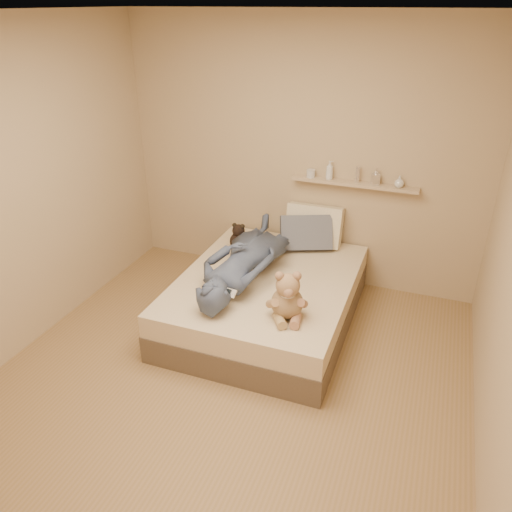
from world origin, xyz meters
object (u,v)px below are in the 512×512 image
at_px(dark_plush, 239,238).
at_px(pillow_grey, 306,233).
at_px(bed, 267,299).
at_px(person, 246,258).
at_px(wall_shelf, 354,184).
at_px(game_console, 226,292).
at_px(teddy_bear, 287,299).
at_px(pillow_cream, 314,225).

relative_size(dark_plush, pillow_grey, 0.57).
bearing_deg(bed, person, -167.20).
xyz_separation_m(bed, wall_shelf, (0.55, 0.91, 0.88)).
height_order(dark_plush, wall_shelf, wall_shelf).
height_order(bed, game_console, game_console).
bearing_deg(teddy_bear, person, 137.16).
xyz_separation_m(pillow_cream, wall_shelf, (0.35, 0.08, 0.45)).
distance_m(bed, pillow_grey, 0.81).
xyz_separation_m(dark_plush, wall_shelf, (1.00, 0.48, 0.53)).
xyz_separation_m(game_console, pillow_grey, (0.30, 1.26, 0.03)).
xyz_separation_m(game_console, person, (-0.04, 0.53, 0.04)).
distance_m(bed, person, 0.45).
xyz_separation_m(game_console, pillow_cream, (0.35, 1.40, 0.06)).
bearing_deg(wall_shelf, pillow_cream, -167.11).
bearing_deg(pillow_cream, bed, -103.85).
bearing_deg(pillow_grey, pillow_cream, 72.58).
relative_size(game_console, teddy_bear, 0.41).
bearing_deg(person, pillow_cream, -110.92).
xyz_separation_m(teddy_bear, pillow_grey, (-0.19, 1.23, -0.00)).
relative_size(game_console, person, 0.11).
height_order(game_console, pillow_grey, pillow_grey).
bearing_deg(dark_plush, bed, -43.98).
bearing_deg(dark_plush, person, -61.06).
relative_size(teddy_bear, pillow_grey, 0.83).
xyz_separation_m(bed, dark_plush, (-0.45, 0.43, 0.35)).
height_order(bed, dark_plush, dark_plush).
bearing_deg(wall_shelf, game_console, -115.02).
distance_m(teddy_bear, dark_plush, 1.26).
distance_m(dark_plush, wall_shelf, 1.22).
height_order(game_console, wall_shelf, wall_shelf).
bearing_deg(person, teddy_bear, 140.31).
bearing_deg(teddy_bear, bed, 123.21).
bearing_deg(wall_shelf, pillow_grey, -150.64).
distance_m(pillow_cream, person, 0.96).
height_order(game_console, teddy_bear, teddy_bear).
bearing_deg(game_console, dark_plush, 106.90).
relative_size(pillow_grey, person, 0.32).
bearing_deg(pillow_grey, teddy_bear, -81.04).
distance_m(game_console, person, 0.53).
distance_m(bed, game_console, 0.70).
relative_size(game_console, pillow_grey, 0.34).
relative_size(person, wall_shelf, 1.29).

